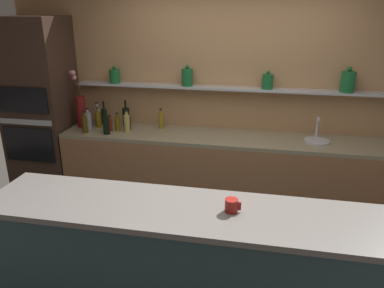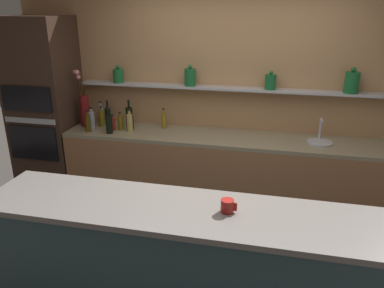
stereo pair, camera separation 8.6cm
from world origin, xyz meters
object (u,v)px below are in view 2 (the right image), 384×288
Objects in this scene: bottle_wine_6 at (108,115)px; bottle_sauce_5 at (113,124)px; sink_fixture at (320,141)px; coffee_mug at (227,206)px; bottle_oil_3 at (102,118)px; oven_tower at (46,111)px; flower_vase at (84,108)px; bottle_oil_8 at (164,120)px; bottle_sauce_11 at (131,122)px; bottle_wine_4 at (129,116)px; bottle_spirit_7 at (130,122)px; bottle_wine_10 at (109,124)px; bottle_oil_2 at (88,123)px; bottle_spirit_9 at (101,115)px; bottle_spirit_0 at (92,120)px; bottle_oil_1 at (120,123)px.

bottle_sauce_5 is at bearing -54.50° from bottle_wine_6.
sink_fixture is 1.44× the size of bottle_sauce_5.
bottle_oil_3 is at bearing 133.81° from coffee_mug.
oven_tower reaches higher than flower_vase.
bottle_oil_8 reaches higher than coffee_mug.
bottle_oil_3 is at bearing 179.04° from sink_fixture.
bottle_sauce_11 is at bearing 127.08° from coffee_mug.
bottle_wine_4 is at bearing 126.75° from coffee_mug.
bottle_spirit_7 reaches higher than bottle_sauce_5.
bottle_wine_10 is at bearing -63.18° from bottle_wine_6.
bottle_wine_10 is (-0.11, -0.33, -0.01)m from bottle_wine_4.
bottle_oil_2 is 0.80× the size of bottle_wine_4.
oven_tower is 7.76× the size of bottle_spirit_9.
bottle_sauce_11 is (0.42, -0.09, -0.04)m from bottle_spirit_9.
bottle_oil_3 is at bearing -161.80° from bottle_wine_4.
bottle_spirit_9 is 0.39m from bottle_wine_10.
bottle_oil_2 is 0.86m from bottle_oil_8.
bottle_wine_4 is at bearing 8.85° from oven_tower.
oven_tower is 0.67m from bottle_oil_2.
bottle_wine_10 is (0.26, -0.09, -0.00)m from bottle_spirit_0.
oven_tower is at bearing 144.11° from coffee_mug.
flower_vase is 2.33× the size of bottle_wine_6.
bottle_spirit_0 is 0.28m from bottle_wine_10.
bottle_oil_3 reaches higher than bottle_sauce_5.
oven_tower is 1.09m from bottle_spirit_7.
bottle_oil_2 is 2.37× the size of coffee_mug.
bottle_sauce_11 is at bearing -20.66° from bottle_wine_6.
coffee_mug is at bearing -48.45° from bottle_wine_6.
bottle_oil_3 is 0.85× the size of bottle_wine_6.
bottle_oil_1 is 2.27m from coffee_mug.
bottle_spirit_9 is (0.65, 0.13, -0.04)m from oven_tower.
bottle_spirit_0 is 0.91× the size of bottle_wine_6.
bottle_oil_2 is 0.87× the size of bottle_wine_6.
bottle_wine_10 is (0.01, -0.11, 0.03)m from bottle_sauce_5.
oven_tower is at bearing 177.54° from bottle_spirit_7.
bottle_spirit_0 is 0.10m from bottle_oil_2.
bottle_oil_8 is at bearing 20.82° from bottle_sauce_5.
coffee_mug is at bearing -47.71° from bottle_sauce_5.
bottle_spirit_0 is at bearing 160.03° from bottle_wine_10.
sink_fixture is 2.08m from bottle_spirit_7.
bottle_wine_6 is at bearing 125.50° from bottle_sauce_5.
sink_fixture reaches higher than bottle_sauce_5.
bottle_oil_3 is at bearing -63.10° from bottle_spirit_9.
bottle_spirit_9 reaches higher than bottle_spirit_0.
bottle_sauce_11 is (-2.09, 0.03, 0.06)m from sink_fixture.
bottle_spirit_0 is 1.33× the size of bottle_sauce_11.
coffee_mug is at bearing -46.19° from bottle_oil_3.
bottle_spirit_7 is (0.45, 0.13, 0.00)m from bottle_oil_2.
bottle_sauce_5 is (-0.12, -0.22, -0.04)m from bottle_wine_4.
bottle_spirit_9 reaches higher than bottle_oil_8.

